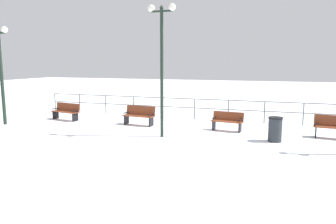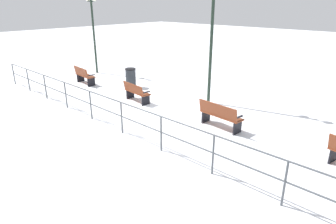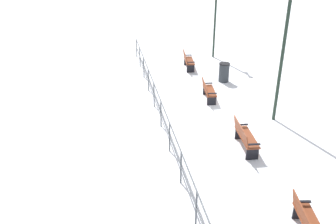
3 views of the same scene
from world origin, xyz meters
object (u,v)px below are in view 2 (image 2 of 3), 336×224
object	(u,v)px
bench_second	(220,115)
lamppost_middle	(213,16)
bench_third	(136,92)
trash_bin	(131,78)
lamppost_far	(93,23)
bench_fourth	(84,75)

from	to	relation	value
bench_second	lamppost_middle	xyz separation A→B (m)	(1.98, 1.89, 3.09)
bench_third	trash_bin	world-z (taller)	trash_bin
bench_second	trash_bin	xyz separation A→B (m)	(1.33, 6.27, -0.00)
bench_third	lamppost_far	bearing A→B (deg)	78.16
bench_fourth	trash_bin	xyz separation A→B (m)	(1.33, -2.20, 0.00)
bench_second	bench_third	distance (m)	4.24
bench_third	trash_bin	bearing A→B (deg)	62.37
bench_third	trash_bin	distance (m)	2.47
lamppost_middle	lamppost_far	distance (m)	8.40
bench_third	lamppost_far	distance (m)	6.85
bench_second	lamppost_far	size ratio (longest dim) A/B	0.37
bench_fourth	bench_second	bearing A→B (deg)	-83.76
lamppost_far	bench_third	bearing A→B (deg)	-108.80
bench_fourth	lamppost_middle	distance (m)	7.54
lamppost_far	bench_second	bearing A→B (deg)	-100.92
lamppost_far	trash_bin	distance (m)	4.75
bench_fourth	bench_third	bearing A→B (deg)	-84.71
bench_second	trash_bin	world-z (taller)	trash_bin
bench_third	lamppost_far	world-z (taller)	lamppost_far
bench_third	lamppost_middle	world-z (taller)	lamppost_middle
bench_fourth	lamppost_far	bearing A→B (deg)	48.39
bench_fourth	lamppost_middle	bearing A→B (deg)	-66.98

